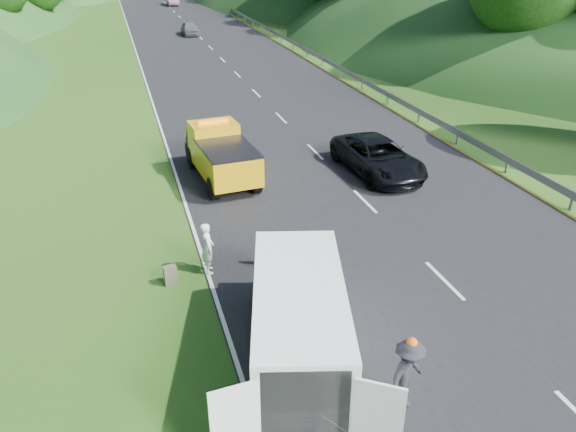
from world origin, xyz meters
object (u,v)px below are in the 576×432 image
object	(u,v)px
spare_tire	(384,420)
worker	(404,407)
tow_truck	(221,154)
suitcase	(170,275)
white_van	(299,318)
passing_suv	(377,173)
child	(264,267)
woman	(209,272)

from	to	relation	value
spare_tire	worker	bearing A→B (deg)	19.03
tow_truck	suitcase	world-z (taller)	tow_truck
suitcase	spare_tire	distance (m)	7.80
white_van	worker	bearing A→B (deg)	-35.07
tow_truck	white_van	xyz separation A→B (m)	(-0.40, -12.14, 0.16)
suitcase	passing_suv	distance (m)	11.69
child	worker	world-z (taller)	worker
worker	white_van	bearing A→B (deg)	95.81
child	worker	xyz separation A→B (m)	(1.50, -6.73, 0.00)
spare_tire	passing_suv	world-z (taller)	passing_suv
woman	spare_tire	xyz separation A→B (m)	(2.63, -7.14, 0.00)
suitcase	passing_suv	world-z (taller)	passing_suv
woman	child	distance (m)	1.73
child	woman	bearing A→B (deg)	-143.29
tow_truck	worker	size ratio (longest dim) A/B	3.07
suitcase	passing_suv	bearing A→B (deg)	33.06
passing_suv	child	bearing A→B (deg)	-141.31
worker	spare_tire	world-z (taller)	worker
tow_truck	suitcase	xyz separation A→B (m)	(-3.05, -7.73, -0.84)
suitcase	woman	bearing A→B (deg)	16.64
woman	worker	xyz separation A→B (m)	(3.22, -6.94, 0.00)
white_van	woman	xyz separation A→B (m)	(-1.43, 4.77, -1.32)
worker	suitcase	size ratio (longest dim) A/B	2.94
worker	spare_tire	distance (m)	0.63
child	passing_suv	distance (m)	9.24
woman	passing_suv	bearing A→B (deg)	-52.67
passing_suv	suitcase	bearing A→B (deg)	-150.52
tow_truck	woman	bearing A→B (deg)	-108.88
worker	passing_suv	distance (m)	14.00
white_van	woman	size ratio (longest dim) A/B	4.19
woman	spare_tire	distance (m)	7.61
spare_tire	passing_suv	size ratio (longest dim) A/B	0.11
tow_truck	passing_suv	size ratio (longest dim) A/B	1.04
white_van	worker	distance (m)	3.11
worker	tow_truck	bearing A→B (deg)	61.73
child	worker	size ratio (longest dim) A/B	0.48
woman	spare_tire	size ratio (longest dim) A/B	2.75
woman	suitcase	world-z (taller)	woman
white_van	child	world-z (taller)	white_van
child	worker	distance (m)	6.89
tow_truck	suitcase	size ratio (longest dim) A/B	9.02
tow_truck	worker	world-z (taller)	tow_truck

